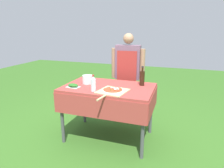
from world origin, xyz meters
TOP-DOWN VIEW (x-y plane):
  - ground_plane at (0.00, 0.00)m, footprint 12.00×12.00m
  - prep_table at (0.00, 0.00)m, footprint 1.29×0.83m
  - person_cook at (0.10, 0.70)m, footprint 0.57×0.21m
  - pizza_on_peel at (0.14, -0.22)m, footprint 0.41×0.59m
  - oil_bottle at (0.44, 0.21)m, footprint 0.07×0.07m
  - water_bottle at (-0.11, -0.27)m, footprint 0.06×0.06m
  - herb_container at (-0.45, -0.20)m, footprint 0.20×0.14m
  - mixing_tub at (-0.35, 0.05)m, footprint 0.15×0.15m

SIDE VIEW (x-z plane):
  - ground_plane at x=0.00m, z-range 0.00..0.00m
  - prep_table at x=0.00m, z-range 0.31..1.12m
  - pizza_on_peel at x=0.14m, z-range 0.80..0.85m
  - herb_container at x=-0.45m, z-range 0.81..0.86m
  - mixing_tub at x=-0.35m, z-range 0.81..0.93m
  - person_cook at x=0.10m, z-range 0.14..1.67m
  - water_bottle at x=-0.11m, z-range 0.80..1.02m
  - oil_bottle at x=0.44m, z-range 0.78..1.06m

